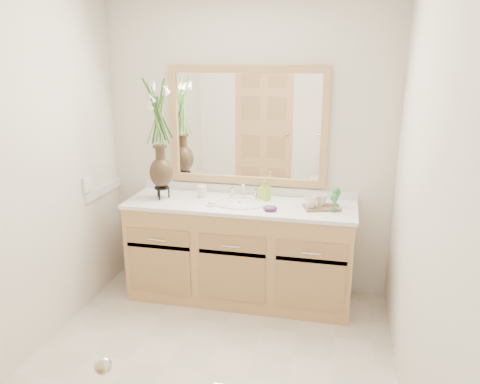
% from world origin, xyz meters
% --- Properties ---
extents(floor, '(2.60, 2.60, 0.00)m').
position_xyz_m(floor, '(0.00, 0.00, 0.00)').
color(floor, beige).
rests_on(floor, ground).
extents(wall_back, '(2.40, 0.02, 2.40)m').
position_xyz_m(wall_back, '(0.00, 1.30, 1.20)').
color(wall_back, silver).
rests_on(wall_back, floor).
extents(wall_front, '(2.40, 0.02, 2.40)m').
position_xyz_m(wall_front, '(0.00, -1.30, 1.20)').
color(wall_front, silver).
rests_on(wall_front, floor).
extents(wall_left, '(0.02, 2.60, 2.40)m').
position_xyz_m(wall_left, '(-1.20, 0.00, 1.20)').
color(wall_left, silver).
rests_on(wall_left, floor).
extents(wall_right, '(0.02, 2.60, 2.40)m').
position_xyz_m(wall_right, '(1.20, 0.00, 1.20)').
color(wall_right, silver).
rests_on(wall_right, floor).
extents(vanity, '(1.80, 0.55, 0.80)m').
position_xyz_m(vanity, '(0.00, 1.01, 0.40)').
color(vanity, tan).
rests_on(vanity, floor).
extents(counter, '(1.84, 0.57, 0.03)m').
position_xyz_m(counter, '(0.00, 1.01, 0.82)').
color(counter, white).
rests_on(counter, vanity).
extents(sink, '(0.38, 0.34, 0.23)m').
position_xyz_m(sink, '(0.00, 1.00, 0.78)').
color(sink, white).
rests_on(sink, counter).
extents(mirror, '(1.32, 0.04, 0.97)m').
position_xyz_m(mirror, '(0.00, 1.28, 1.41)').
color(mirror, white).
rests_on(mirror, wall_back).
extents(switch_plate, '(0.02, 0.12, 0.12)m').
position_xyz_m(switch_plate, '(-1.19, 0.76, 0.98)').
color(switch_plate, white).
rests_on(switch_plate, wall_left).
extents(door, '(0.80, 0.03, 2.00)m').
position_xyz_m(door, '(-0.30, -1.29, 1.00)').
color(door, tan).
rests_on(door, floor).
extents(flower_vase, '(0.22, 0.22, 0.91)m').
position_xyz_m(flower_vase, '(-0.66, 1.00, 1.45)').
color(flower_vase, black).
rests_on(flower_vase, counter).
extents(tumbler, '(0.07, 0.07, 0.09)m').
position_xyz_m(tumbler, '(-0.35, 1.11, 0.88)').
color(tumbler, beige).
rests_on(tumbler, counter).
extents(soap_dish, '(0.09, 0.09, 0.03)m').
position_xyz_m(soap_dish, '(-0.20, 0.90, 0.84)').
color(soap_dish, beige).
rests_on(soap_dish, counter).
extents(soap_bottle, '(0.09, 0.09, 0.15)m').
position_xyz_m(soap_bottle, '(0.18, 1.14, 0.91)').
color(soap_bottle, '#9BD331').
rests_on(soap_bottle, counter).
extents(purple_dish, '(0.14, 0.13, 0.04)m').
position_xyz_m(purple_dish, '(0.27, 0.87, 0.85)').
color(purple_dish, '#552267').
rests_on(purple_dish, counter).
extents(tray, '(0.31, 0.25, 0.01)m').
position_xyz_m(tray, '(0.64, 1.02, 0.84)').
color(tray, brown).
rests_on(tray, counter).
extents(mug_left, '(0.10, 0.09, 0.10)m').
position_xyz_m(mug_left, '(0.56, 0.97, 0.89)').
color(mug_left, beige).
rests_on(mug_left, tray).
extents(mug_right, '(0.12, 0.12, 0.09)m').
position_xyz_m(mug_right, '(0.64, 1.06, 0.89)').
color(mug_right, beige).
rests_on(mug_right, tray).
extents(goblet_front, '(0.06, 0.06, 0.13)m').
position_xyz_m(goblet_front, '(0.74, 0.96, 0.93)').
color(goblet_front, '#287936').
rests_on(goblet_front, tray).
extents(goblet_back, '(0.06, 0.06, 0.14)m').
position_xyz_m(goblet_back, '(0.75, 1.07, 0.94)').
color(goblet_back, '#287936').
rests_on(goblet_back, tray).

